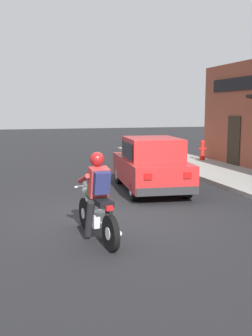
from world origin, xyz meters
TOP-DOWN VIEW (x-y plane):
  - ground_plane at (0.00, 0.00)m, footprint 80.00×80.00m
  - sidewalk_curb at (5.04, 3.00)m, footprint 2.60×22.00m
  - motorcycle_with_rider at (-0.85, -1.39)m, footprint 0.62×2.02m
  - car_hatchback at (1.57, 2.42)m, footprint 2.03×3.93m
  - fire_hydrant at (5.82, 7.38)m, footprint 0.36×0.24m

SIDE VIEW (x-z plane):
  - ground_plane at x=0.00m, z-range 0.00..0.00m
  - sidewalk_curb at x=5.04m, z-range 0.00..0.14m
  - fire_hydrant at x=5.82m, z-range 0.13..1.01m
  - motorcycle_with_rider at x=-0.85m, z-range -0.13..1.49m
  - car_hatchback at x=1.57m, z-range -0.02..1.55m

